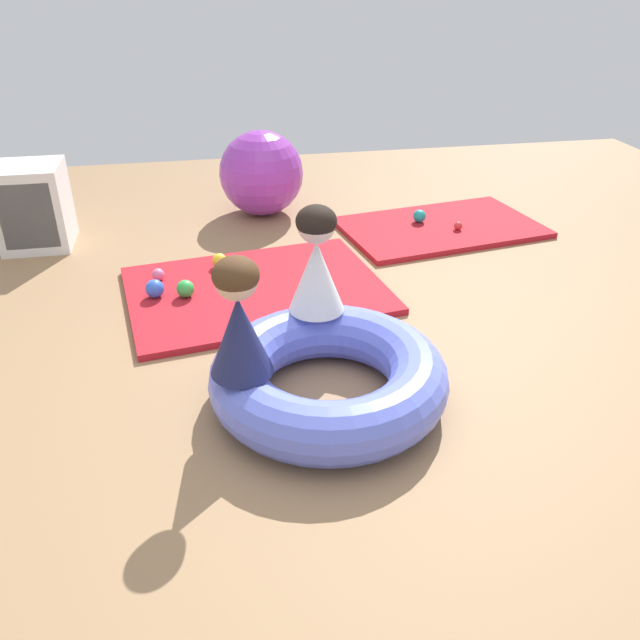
# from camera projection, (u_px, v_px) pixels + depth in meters

# --- Properties ---
(ground_plane) EXTENTS (8.00, 8.00, 0.00)m
(ground_plane) POSITION_uv_depth(u_px,v_px,m) (332.00, 384.00, 3.05)
(ground_plane) COLOR #93704C
(gym_mat_center_rear) EXTENTS (1.62, 1.30, 0.04)m
(gym_mat_center_rear) POSITION_uv_depth(u_px,v_px,m) (256.00, 290.00, 3.86)
(gym_mat_center_rear) COLOR #B21923
(gym_mat_center_rear) RESTS_ON ground
(gym_mat_front) EXTENTS (1.53, 1.08, 0.04)m
(gym_mat_front) POSITION_uv_depth(u_px,v_px,m) (440.00, 227.00, 4.74)
(gym_mat_front) COLOR #B21923
(gym_mat_front) RESTS_ON ground
(inflatable_cushion) EXTENTS (1.06, 1.06, 0.26)m
(inflatable_cushion) POSITION_uv_depth(u_px,v_px,m) (328.00, 376.00, 2.87)
(inflatable_cushion) COLOR #6070E5
(inflatable_cushion) RESTS_ON ground
(child_in_white) EXTENTS (0.38, 0.38, 0.52)m
(child_in_white) POSITION_uv_depth(u_px,v_px,m) (316.00, 261.00, 3.01)
(child_in_white) COLOR white
(child_in_white) RESTS_ON inflatable_cushion
(child_in_navy) EXTENTS (0.35, 0.35, 0.51)m
(child_in_navy) POSITION_uv_depth(u_px,v_px,m) (239.00, 319.00, 2.55)
(child_in_navy) COLOR navy
(child_in_navy) RESTS_ON inflatable_cushion
(play_ball_teal) EXTENTS (0.09, 0.09, 0.09)m
(play_ball_teal) POSITION_uv_depth(u_px,v_px,m) (419.00, 216.00, 4.76)
(play_ball_teal) COLOR teal
(play_ball_teal) RESTS_ON gym_mat_front
(play_ball_green) EXTENTS (0.10, 0.10, 0.10)m
(play_ball_green) POSITION_uv_depth(u_px,v_px,m) (185.00, 289.00, 3.71)
(play_ball_green) COLOR green
(play_ball_green) RESTS_ON gym_mat_center_rear
(play_ball_yellow) EXTENTS (0.09, 0.09, 0.09)m
(play_ball_yellow) POSITION_uv_depth(u_px,v_px,m) (220.00, 260.00, 4.07)
(play_ball_yellow) COLOR yellow
(play_ball_yellow) RESTS_ON gym_mat_center_rear
(play_ball_blue) EXTENTS (0.11, 0.11, 0.11)m
(play_ball_blue) POSITION_uv_depth(u_px,v_px,m) (155.00, 289.00, 3.71)
(play_ball_blue) COLOR blue
(play_ball_blue) RESTS_ON gym_mat_center_rear
(play_ball_red) EXTENTS (0.06, 0.06, 0.06)m
(play_ball_red) POSITION_uv_depth(u_px,v_px,m) (458.00, 226.00, 4.64)
(play_ball_red) COLOR red
(play_ball_red) RESTS_ON gym_mat_front
(play_ball_pink) EXTENTS (0.07, 0.07, 0.07)m
(play_ball_pink) POSITION_uv_depth(u_px,v_px,m) (158.00, 275.00, 3.91)
(play_ball_pink) COLOR pink
(play_ball_pink) RESTS_ON gym_mat_center_rear
(exercise_ball_large) EXTENTS (0.64, 0.64, 0.64)m
(exercise_ball_large) POSITION_uv_depth(u_px,v_px,m) (261.00, 173.00, 4.91)
(exercise_ball_large) COLOR purple
(exercise_ball_large) RESTS_ON ground
(storage_cube) EXTENTS (0.44, 0.44, 0.56)m
(storage_cube) POSITION_uv_depth(u_px,v_px,m) (33.00, 207.00, 4.36)
(storage_cube) COLOR silver
(storage_cube) RESTS_ON ground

